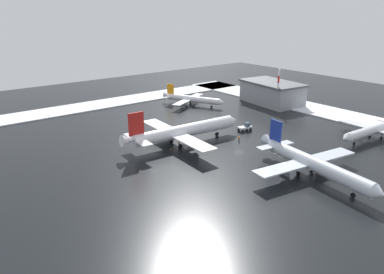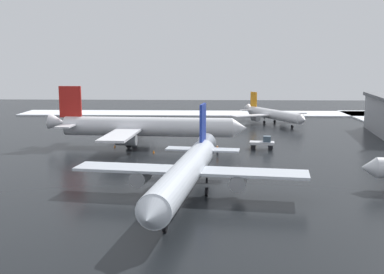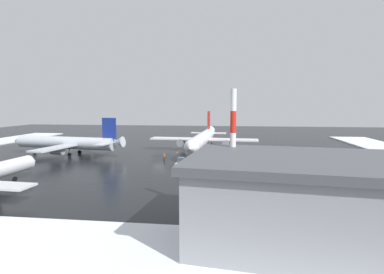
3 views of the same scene
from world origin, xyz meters
name	(u,v)px [view 3 (image 3 of 3)]	position (x,y,z in m)	size (l,w,h in m)	color
ground_plane	(159,159)	(0.00, 0.00, 0.00)	(240.00, 240.00, 0.00)	black
snow_bank_far	(32,255)	(0.00, -50.00, 0.18)	(152.00, 16.00, 0.36)	white
airplane_parked_starboard	(203,139)	(10.12, 12.61, 3.83)	(32.39, 39.06, 11.60)	white
airplane_distant_tail	(68,143)	(-26.11, 2.51, 3.44)	(35.01, 29.18, 10.40)	silver
airplane_foreground_jet	(371,167)	(43.55, -16.86, 2.59)	(24.61, 20.95, 7.85)	white
pushback_tug	(182,162)	(7.71, -10.40, 1.28)	(2.77, 4.83, 2.50)	silver
ground_crew_by_nose_gear	(164,156)	(1.78, -1.68, 0.97)	(0.36, 0.36, 1.71)	black
ground_crew_mid_apron	(198,147)	(8.52, 15.14, 0.97)	(0.36, 0.36, 1.71)	black
antenna_mast	(233,154)	(18.23, -37.94, 7.86)	(0.70, 0.70, 15.72)	red
cargo_hangar	(318,202)	(26.42, -44.55, 4.44)	(26.57, 17.79, 8.80)	gray
traffic_cone_near_nose	(177,152)	(3.04, 9.79, 0.28)	(0.36, 0.36, 0.55)	orange
traffic_cone_mid_line	(199,148)	(8.51, 17.92, 0.28)	(0.36, 0.36, 0.55)	orange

